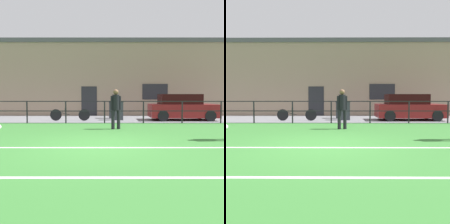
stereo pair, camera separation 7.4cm
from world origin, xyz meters
TOP-DOWN VIEW (x-y plane):
  - ground at (0.00, 0.00)m, footprint 60.00×44.00m
  - field_line_touchline at (0.00, -0.28)m, footprint 36.00×0.11m
  - field_line_hash at (0.00, -2.79)m, footprint 36.00×0.11m
  - pavement_strip at (0.00, 8.50)m, footprint 48.00×5.00m
  - perimeter_fence at (0.00, 6.00)m, footprint 36.07×0.07m
  - clubhouse_facade at (0.00, 12.20)m, footprint 28.00×2.56m
  - player_goalkeeper at (0.54, 3.62)m, footprint 0.44×0.29m
  - parked_car_red at (4.42, 7.63)m, footprint 3.80×1.91m
  - bicycle_parked_1 at (-1.99, 7.20)m, footprint 2.24×0.04m
  - trash_bin_0 at (0.76, 7.62)m, footprint 0.57×0.48m
  - trash_bin_1 at (0.51, 8.77)m, footprint 0.65×0.55m

SIDE VIEW (x-z plane):
  - ground at x=0.00m, z-range -0.04..0.00m
  - field_line_touchline at x=0.00m, z-range 0.00..0.00m
  - field_line_hash at x=0.00m, z-range 0.00..0.00m
  - pavement_strip at x=0.00m, z-range 0.00..0.02m
  - bicycle_parked_1 at x=-1.99m, z-range -0.01..0.73m
  - trash_bin_1 at x=0.51m, z-range 0.02..1.09m
  - trash_bin_0 at x=0.76m, z-range 0.02..1.12m
  - parked_car_red at x=4.42m, z-range -0.02..1.48m
  - perimeter_fence at x=0.00m, z-range 0.17..1.32m
  - player_goalkeeper at x=0.54m, z-range 0.11..1.79m
  - clubhouse_facade at x=0.00m, z-range 0.01..5.51m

